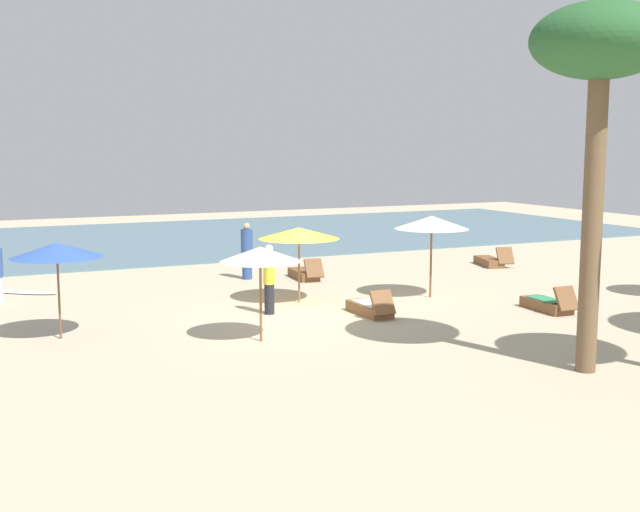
{
  "coord_description": "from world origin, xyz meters",
  "views": [
    {
      "loc": [
        -8.09,
        -18.85,
        4.33
      ],
      "look_at": [
        1.62,
        2.04,
        1.1
      ],
      "focal_mm": 44.96,
      "sensor_mm": 36.0,
      "label": 1
    }
  ],
  "objects_px": {
    "umbrella_5": "(260,254)",
    "lounger_1": "(491,261)",
    "umbrella_6": "(432,223)",
    "lounger_0": "(305,274)",
    "lounger_2": "(548,304)",
    "person_2": "(247,251)",
    "umbrella_3": "(57,250)",
    "surfboard": "(22,292)",
    "person_0": "(269,279)",
    "umbrella_1": "(299,233)",
    "lounger_3": "(371,308)",
    "palm_3": "(600,56)"
  },
  "relations": [
    {
      "from": "umbrella_5",
      "to": "lounger_1",
      "type": "distance_m",
      "value": 13.42
    },
    {
      "from": "umbrella_6",
      "to": "lounger_0",
      "type": "bearing_deg",
      "value": 114.55
    },
    {
      "from": "umbrella_6",
      "to": "lounger_2",
      "type": "height_order",
      "value": "umbrella_6"
    },
    {
      "from": "lounger_1",
      "to": "umbrella_5",
      "type": "bearing_deg",
      "value": -148.8
    },
    {
      "from": "lounger_2",
      "to": "person_2",
      "type": "xyz_separation_m",
      "value": [
        -5.44,
        8.03,
        0.74
      ]
    },
    {
      "from": "umbrella_3",
      "to": "surfboard",
      "type": "relative_size",
      "value": 1.03
    },
    {
      "from": "umbrella_3",
      "to": "person_2",
      "type": "bearing_deg",
      "value": 41.63
    },
    {
      "from": "person_0",
      "to": "surfboard",
      "type": "relative_size",
      "value": 0.86
    },
    {
      "from": "surfboard",
      "to": "lounger_1",
      "type": "bearing_deg",
      "value": -5.34
    },
    {
      "from": "umbrella_1",
      "to": "umbrella_3",
      "type": "distance_m",
      "value": 6.7
    },
    {
      "from": "umbrella_3",
      "to": "lounger_2",
      "type": "relative_size",
      "value": 1.3
    },
    {
      "from": "lounger_3",
      "to": "surfboard",
      "type": "height_order",
      "value": "lounger_3"
    },
    {
      "from": "umbrella_1",
      "to": "person_0",
      "type": "relative_size",
      "value": 1.24
    },
    {
      "from": "umbrella_1",
      "to": "umbrella_6",
      "type": "relative_size",
      "value": 0.96
    },
    {
      "from": "umbrella_1",
      "to": "umbrella_5",
      "type": "relative_size",
      "value": 1.05
    },
    {
      "from": "person_0",
      "to": "person_2",
      "type": "distance_m",
      "value": 5.48
    },
    {
      "from": "person_2",
      "to": "surfboard",
      "type": "xyz_separation_m",
      "value": [
        -6.82,
        0.46,
        -0.88
      ]
    },
    {
      "from": "lounger_0",
      "to": "surfboard",
      "type": "relative_size",
      "value": 0.81
    },
    {
      "from": "umbrella_1",
      "to": "lounger_2",
      "type": "relative_size",
      "value": 1.33
    },
    {
      "from": "umbrella_1",
      "to": "lounger_3",
      "type": "distance_m",
      "value": 3.05
    },
    {
      "from": "surfboard",
      "to": "umbrella_6",
      "type": "bearing_deg",
      "value": -28.03
    },
    {
      "from": "lounger_1",
      "to": "lounger_3",
      "type": "bearing_deg",
      "value": -145.0
    },
    {
      "from": "palm_3",
      "to": "surfboard",
      "type": "relative_size",
      "value": 3.29
    },
    {
      "from": "umbrella_5",
      "to": "lounger_3",
      "type": "xyz_separation_m",
      "value": [
        3.51,
        1.38,
        -1.76
      ]
    },
    {
      "from": "umbrella_3",
      "to": "lounger_3",
      "type": "xyz_separation_m",
      "value": [
        7.51,
        -0.73,
        -1.82
      ]
    },
    {
      "from": "umbrella_3",
      "to": "lounger_3",
      "type": "height_order",
      "value": "umbrella_3"
    },
    {
      "from": "umbrella_6",
      "to": "palm_3",
      "type": "relative_size",
      "value": 0.34
    },
    {
      "from": "umbrella_5",
      "to": "lounger_0",
      "type": "bearing_deg",
      "value": 59.48
    },
    {
      "from": "lounger_3",
      "to": "palm_3",
      "type": "bearing_deg",
      "value": -78.1
    },
    {
      "from": "lounger_0",
      "to": "palm_3",
      "type": "distance_m",
      "value": 13.29
    },
    {
      "from": "lounger_2",
      "to": "lounger_3",
      "type": "bearing_deg",
      "value": 161.22
    },
    {
      "from": "umbrella_6",
      "to": "lounger_2",
      "type": "bearing_deg",
      "value": -58.67
    },
    {
      "from": "lounger_1",
      "to": "palm_3",
      "type": "relative_size",
      "value": 0.25
    },
    {
      "from": "lounger_1",
      "to": "surfboard",
      "type": "xyz_separation_m",
      "value": [
        -15.68,
        1.47,
        -0.14
      ]
    },
    {
      "from": "umbrella_1",
      "to": "person_2",
      "type": "height_order",
      "value": "umbrella_1"
    },
    {
      "from": "person_0",
      "to": "surfboard",
      "type": "height_order",
      "value": "person_0"
    },
    {
      "from": "surfboard",
      "to": "umbrella_3",
      "type": "bearing_deg",
      "value": -87.19
    },
    {
      "from": "umbrella_6",
      "to": "lounger_3",
      "type": "distance_m",
      "value": 3.6
    },
    {
      "from": "umbrella_6",
      "to": "palm_3",
      "type": "distance_m",
      "value": 8.61
    },
    {
      "from": "lounger_0",
      "to": "lounger_1",
      "type": "distance_m",
      "value": 7.18
    },
    {
      "from": "person_2",
      "to": "palm_3",
      "type": "xyz_separation_m",
      "value": [
        2.31,
        -12.74,
        5.01
      ]
    },
    {
      "from": "umbrella_3",
      "to": "umbrella_6",
      "type": "relative_size",
      "value": 0.93
    },
    {
      "from": "umbrella_5",
      "to": "lounger_0",
      "type": "distance_m",
      "value": 8.46
    },
    {
      "from": "lounger_1",
      "to": "lounger_0",
      "type": "bearing_deg",
      "value": 178.13
    },
    {
      "from": "umbrella_5",
      "to": "palm_3",
      "type": "xyz_separation_m",
      "value": [
        4.82,
        -4.84,
        3.98
      ]
    },
    {
      "from": "umbrella_1",
      "to": "lounger_0",
      "type": "bearing_deg",
      "value": 63.91
    },
    {
      "from": "lounger_1",
      "to": "surfboard",
      "type": "height_order",
      "value": "lounger_1"
    },
    {
      "from": "umbrella_3",
      "to": "lounger_0",
      "type": "height_order",
      "value": "umbrella_3"
    },
    {
      "from": "lounger_1",
      "to": "lounger_2",
      "type": "relative_size",
      "value": 1.05
    },
    {
      "from": "palm_3",
      "to": "surfboard",
      "type": "xyz_separation_m",
      "value": [
        -9.12,
        13.2,
        -5.89
      ]
    }
  ]
}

